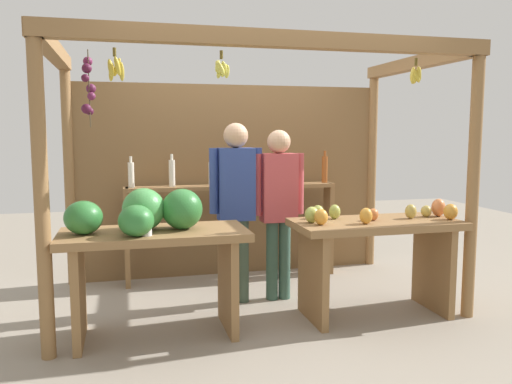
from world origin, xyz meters
The scene contains 7 objects.
ground_plane centered at (0.00, 0.00, 0.00)m, with size 12.00×12.00×0.00m, color gray.
market_stall centered at (-0.01, 0.43, 1.32)m, with size 3.44×1.92×2.27m.
fruit_counter_left centered at (-0.95, -0.68, 0.76)m, with size 1.39×0.66×1.13m.
fruit_counter_right centered at (0.92, -0.68, 0.62)m, with size 1.40×0.64×0.97m.
bottle_shelf_unit centered at (-0.02, 0.68, 0.80)m, with size 2.21×0.22×1.35m.
vendor_man centered at (-0.16, -0.07, 0.98)m, with size 0.48×0.22×1.63m.
vendor_woman centered at (0.24, -0.07, 0.94)m, with size 0.48×0.21×1.57m.
Camera 1 is at (-1.11, -4.58, 1.55)m, focal length 36.42 mm.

